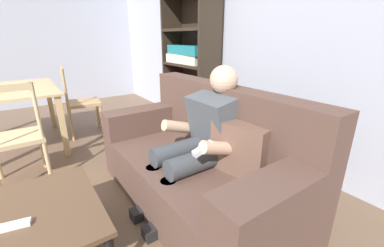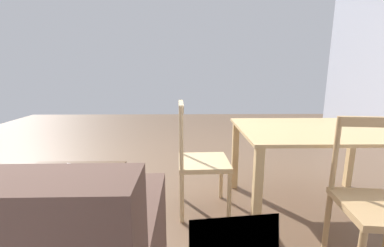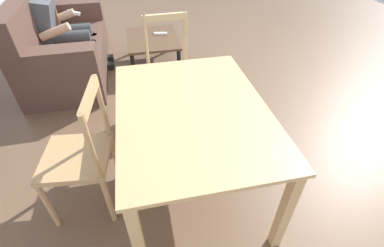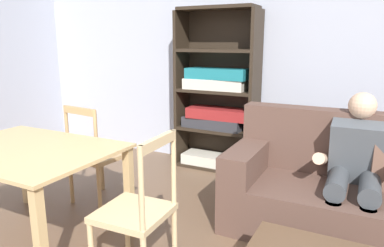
{
  "view_description": "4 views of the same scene",
  "coord_description": "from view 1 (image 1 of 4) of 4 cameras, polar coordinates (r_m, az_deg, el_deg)",
  "views": [
    {
      "loc": [
        2.39,
        0.84,
        1.29
      ],
      "look_at": [
        0.98,
        1.81,
        0.69
      ],
      "focal_mm": 23.02,
      "sensor_mm": 36.0,
      "label": 1
    },
    {
      "loc": [
        -0.06,
        2.71,
        1.2
      ],
      "look_at": [
        -0.08,
        1.29,
        0.9
      ],
      "focal_mm": 23.5,
      "sensor_mm": 36.0,
      "label": 2
    },
    {
      "loc": [
        -2.48,
        0.97,
        1.74
      ],
      "look_at": [
        -1.14,
        0.69,
        0.6
      ],
      "focal_mm": 25.49,
      "sensor_mm": 36.0,
      "label": 3
    },
    {
      "loc": [
        1.08,
        -0.99,
        1.49
      ],
      "look_at": [
        -0.08,
        1.29,
        0.9
      ],
      "focal_mm": 33.55,
      "sensor_mm": 36.0,
      "label": 4
    }
  ],
  "objects": [
    {
      "name": "wall_back",
      "position": [
        3.26,
        9.04,
        20.03
      ],
      "size": [
        6.59,
        0.12,
        2.69
      ],
      "primitive_type": "cube",
      "color": "#B2B7C6",
      "rests_on": "ground_plane"
    },
    {
      "name": "couch",
      "position": [
        1.99,
        1.87,
        -9.24
      ],
      "size": [
        1.82,
        0.86,
        0.94
      ],
      "color": "brown",
      "rests_on": "ground_plane"
    },
    {
      "name": "person_lounging",
      "position": [
        1.86,
        2.11,
        -3.8
      ],
      "size": [
        0.59,
        0.87,
        1.1
      ],
      "color": "#4C5156",
      "rests_on": "ground_plane"
    },
    {
      "name": "coffee_table",
      "position": [
        1.75,
        -31.85,
        -18.01
      ],
      "size": [
        0.82,
        0.64,
        0.36
      ],
      "color": "brown",
      "rests_on": "ground_plane"
    },
    {
      "name": "tv_remote",
      "position": [
        1.66,
        -36.28,
        -18.58
      ],
      "size": [
        0.08,
        0.18,
        0.02
      ],
      "primitive_type": "cube",
      "rotation": [
        0.0,
        0.0,
        2.95
      ],
      "color": "white",
      "rests_on": "coffee_table"
    },
    {
      "name": "bookshelf",
      "position": [
        3.56,
        -0.41,
        11.61
      ],
      "size": [
        0.95,
        0.36,
        1.86
      ],
      "color": "#2D2319",
      "rests_on": "ground_plane"
    },
    {
      "name": "dining_table",
      "position": [
        3.59,
        -36.32,
        4.89
      ],
      "size": [
        1.3,
        0.94,
        0.73
      ],
      "color": "tan",
      "rests_on": "ground_plane"
    },
    {
      "name": "dining_chair_near_wall",
      "position": [
        3.67,
        -24.39,
        4.46
      ],
      "size": [
        0.47,
        0.47,
        0.93
      ],
      "color": "tan",
      "rests_on": "ground_plane"
    },
    {
      "name": "dining_chair_facing_couch",
      "position": [
        2.68,
        -35.66,
        -2.71
      ],
      "size": [
        0.44,
        0.44,
        0.95
      ],
      "color": "#D1B27F",
      "rests_on": "ground_plane"
    }
  ]
}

